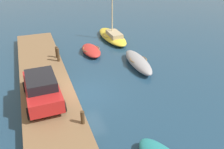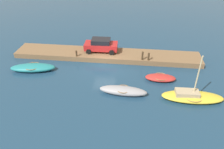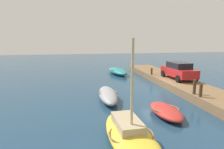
# 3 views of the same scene
# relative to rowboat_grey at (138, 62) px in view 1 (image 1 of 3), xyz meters

# --- Properties ---
(ground_plane) EXTENTS (84.00, 84.00, 0.00)m
(ground_plane) POSITION_rel_rowboat_grey_xyz_m (2.53, -5.03, -0.39)
(ground_plane) COLOR navy
(dock_platform) EXTENTS (22.48, 3.15, 0.62)m
(dock_platform) POSITION_rel_rowboat_grey_xyz_m (2.53, -7.20, -0.08)
(dock_platform) COLOR brown
(dock_platform) RESTS_ON ground_plane
(rowboat_grey) EXTENTS (4.54, 1.52, 0.76)m
(rowboat_grey) POSITION_rel_rowboat_grey_xyz_m (0.00, 0.00, 0.00)
(rowboat_grey) COLOR #939399
(rowboat_grey) RESTS_ON ground_plane
(rowboat_red) EXTENTS (3.12, 1.50, 0.57)m
(rowboat_red) POSITION_rel_rowboat_grey_xyz_m (-3.66, -2.79, -0.09)
(rowboat_red) COLOR #B72D28
(rowboat_red) RESTS_ON ground_plane
(sailboat_yellow) EXTENTS (5.58, 2.03, 4.50)m
(sailboat_yellow) POSITION_rel_rowboat_grey_xyz_m (-6.24, 0.12, -0.00)
(sailboat_yellow) COLOR gold
(sailboat_yellow) RESTS_ON ground_plane
(mooring_post_west) EXTENTS (0.21, 0.21, 0.90)m
(mooring_post_west) POSITION_rel_rowboat_grey_xyz_m (-2.45, -5.87, 0.68)
(mooring_post_west) COLOR #47331E
(mooring_post_west) RESTS_ON dock_platform
(mooring_post_mid_west) EXTENTS (0.21, 0.21, 1.02)m
(mooring_post_mid_west) POSITION_rel_rowboat_grey_xyz_m (-1.75, -5.87, 0.74)
(mooring_post_mid_west) COLOR #47331E
(mooring_post_mid_west) RESTS_ON dock_platform
(mooring_post_mid_east) EXTENTS (0.20, 0.20, 0.71)m
(mooring_post_mid_east) POSITION_rel_rowboat_grey_xyz_m (5.96, -5.87, 0.59)
(mooring_post_mid_east) COLOR #47331E
(mooring_post_mid_east) RESTS_ON dock_platform
(parked_car) EXTENTS (4.03, 2.08, 1.62)m
(parked_car) POSITION_rel_rowboat_grey_xyz_m (3.28, -7.52, 1.07)
(parked_car) COLOR #B21E1E
(parked_car) RESTS_ON dock_platform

